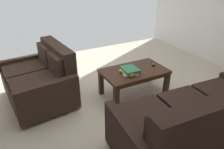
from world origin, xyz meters
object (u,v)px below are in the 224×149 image
Objects in this scene: coffee_table at (134,74)px; loveseat_near at (42,79)px; book_stack at (130,71)px; tv_remote at (153,64)px; sofa_main at (197,122)px.

loveseat_near is at bearing -22.11° from coffee_table.
tv_remote is at bearing -170.64° from book_stack.
book_stack reaches higher than tv_remote.
loveseat_near reaches higher than sofa_main.
coffee_table is at bearing -157.25° from book_stack.
loveseat_near is 1.43m from coffee_table.
sofa_main is 1.28m from coffee_table.
coffee_table is (-0.01, -1.28, 0.01)m from sofa_main.
sofa_main reaches higher than coffee_table.
book_stack is 0.52m from tv_remote.
tv_remote is (-1.73, 0.51, 0.10)m from loveseat_near.
coffee_table is at bearing 157.89° from loveseat_near.
book_stack is at bearing -84.76° from sofa_main.
loveseat_near reaches higher than coffee_table.
tv_remote is (-0.40, -1.32, 0.09)m from sofa_main.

